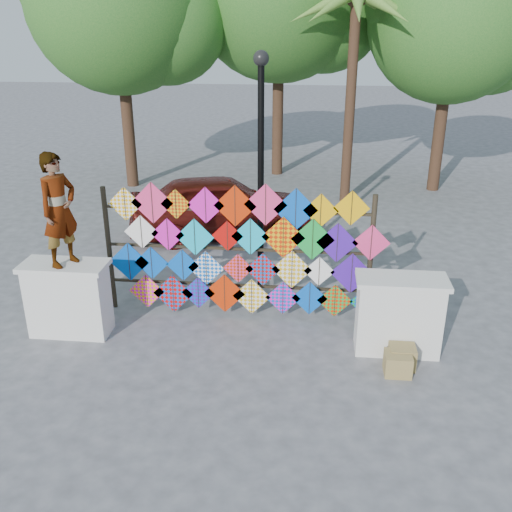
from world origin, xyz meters
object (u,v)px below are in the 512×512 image
kite_rack (242,252)px  vendor_woman (59,210)px  sedan (221,205)px  lamppost (261,152)px

kite_rack → vendor_woman: size_ratio=2.71×
kite_rack → vendor_woman: vendor_woman is taller
vendor_woman → sedan: 5.49m
kite_rack → vendor_woman: (-2.76, -0.92, 0.97)m
vendor_woman → kite_rack: bearing=-45.4°
sedan → lamppost: size_ratio=0.99×
sedan → lamppost: (1.24, -2.81, 1.94)m
kite_rack → lamppost: lamppost is taller
sedan → kite_rack: bearing=178.2°
vendor_woman → lamppost: 3.71m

